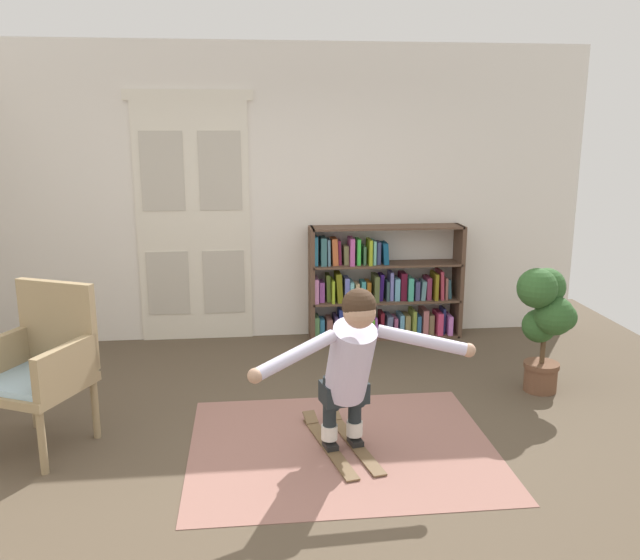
{
  "coord_description": "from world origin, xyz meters",
  "views": [
    {
      "loc": [
        -0.4,
        -4.0,
        2.13
      ],
      "look_at": [
        0.09,
        0.56,
        1.05
      ],
      "focal_mm": 37.12,
      "sensor_mm": 36.0,
      "label": 1
    }
  ],
  "objects_px": {
    "bookshelf": "(379,291)",
    "wicker_chair": "(41,363)",
    "skis_pair": "(340,442)",
    "potted_plant": "(545,314)",
    "person_skier": "(351,360)"
  },
  "relations": [
    {
      "from": "bookshelf",
      "to": "wicker_chair",
      "type": "relative_size",
      "value": 1.41
    },
    {
      "from": "wicker_chair",
      "to": "skis_pair",
      "type": "distance_m",
      "value": 2.08
    },
    {
      "from": "potted_plant",
      "to": "wicker_chair",
      "type": "bearing_deg",
      "value": -172.24
    },
    {
      "from": "skis_pair",
      "to": "person_skier",
      "type": "bearing_deg",
      "value": -77.8
    },
    {
      "from": "potted_plant",
      "to": "person_skier",
      "type": "height_order",
      "value": "person_skier"
    },
    {
      "from": "bookshelf",
      "to": "skis_pair",
      "type": "relative_size",
      "value": 1.6
    },
    {
      "from": "bookshelf",
      "to": "skis_pair",
      "type": "distance_m",
      "value": 2.45
    },
    {
      "from": "bookshelf",
      "to": "potted_plant",
      "type": "distance_m",
      "value": 1.87
    },
    {
      "from": "bookshelf",
      "to": "skis_pair",
      "type": "xyz_separation_m",
      "value": [
        -0.71,
        -2.3,
        -0.46
      ]
    },
    {
      "from": "bookshelf",
      "to": "person_skier",
      "type": "bearing_deg",
      "value": -105.21
    },
    {
      "from": "bookshelf",
      "to": "potted_plant",
      "type": "xyz_separation_m",
      "value": [
        1.04,
        -1.55,
        0.17
      ]
    },
    {
      "from": "potted_plant",
      "to": "skis_pair",
      "type": "relative_size",
      "value": 1.08
    },
    {
      "from": "skis_pair",
      "to": "potted_plant",
      "type": "bearing_deg",
      "value": 23.15
    },
    {
      "from": "wicker_chair",
      "to": "potted_plant",
      "type": "bearing_deg",
      "value": 7.76
    },
    {
      "from": "potted_plant",
      "to": "person_skier",
      "type": "relative_size",
      "value": 0.72
    }
  ]
}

